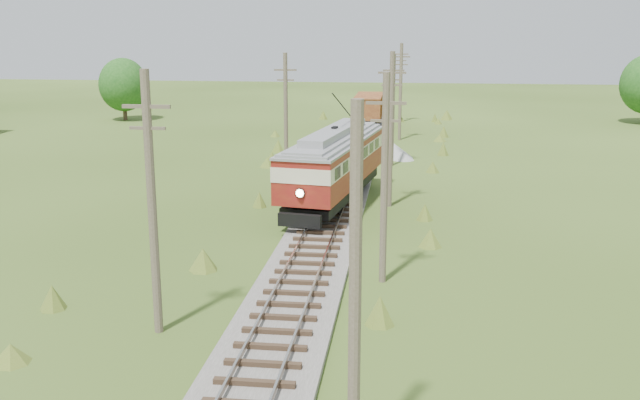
# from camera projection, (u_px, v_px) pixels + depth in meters

# --- Properties ---
(railbed_main) EXTENTS (3.60, 96.00, 0.57)m
(railbed_main) POSITION_uv_depth(u_px,v_px,m) (340.00, 190.00, 45.40)
(railbed_main) COLOR #605B54
(railbed_main) RESTS_ON ground
(streetcar) EXTENTS (5.16, 13.67, 6.18)m
(streetcar) POSITION_uv_depth(u_px,v_px,m) (334.00, 160.00, 41.29)
(streetcar) COLOR black
(streetcar) RESTS_ON ground
(gondola) EXTENTS (2.79, 8.58, 2.85)m
(gondola) POSITION_uv_depth(u_px,v_px,m) (369.00, 107.00, 75.28)
(gondola) COLOR black
(gondola) RESTS_ON ground
(gravel_pile) EXTENTS (3.30, 3.50, 1.20)m
(gravel_pile) POSITION_uv_depth(u_px,v_px,m) (395.00, 151.00, 57.68)
(gravel_pile) COLOR gray
(gravel_pile) RESTS_ON ground
(utility_pole_r_1) EXTENTS (0.30, 0.30, 8.80)m
(utility_pole_r_1) POSITION_uv_depth(u_px,v_px,m) (355.00, 295.00, 16.06)
(utility_pole_r_1) COLOR brown
(utility_pole_r_1) RESTS_ON ground
(utility_pole_r_2) EXTENTS (1.60, 0.30, 8.60)m
(utility_pole_r_2) POSITION_uv_depth(u_px,v_px,m) (384.00, 177.00, 28.57)
(utility_pole_r_2) COLOR brown
(utility_pole_r_2) RESTS_ON ground
(utility_pole_r_3) EXTENTS (1.60, 0.30, 9.00)m
(utility_pole_r_3) POSITION_uv_depth(u_px,v_px,m) (391.00, 128.00, 41.08)
(utility_pole_r_3) COLOR brown
(utility_pole_r_3) RESTS_ON ground
(utility_pole_r_4) EXTENTS (1.60, 0.30, 8.40)m
(utility_pole_r_4) POSITION_uv_depth(u_px,v_px,m) (393.00, 109.00, 53.71)
(utility_pole_r_4) COLOR brown
(utility_pole_r_4) RESTS_ON ground
(utility_pole_r_5) EXTENTS (1.60, 0.30, 8.90)m
(utility_pole_r_5) POSITION_uv_depth(u_px,v_px,m) (401.00, 91.00, 66.15)
(utility_pole_r_5) COLOR brown
(utility_pole_r_5) RESTS_ON ground
(utility_pole_r_6) EXTENTS (1.60, 0.30, 8.70)m
(utility_pole_r_6) POSITION_uv_depth(u_px,v_px,m) (400.00, 82.00, 78.74)
(utility_pole_r_6) COLOR brown
(utility_pole_r_6) RESTS_ON ground
(utility_pole_l_a) EXTENTS (1.60, 0.30, 9.00)m
(utility_pole_l_a) POSITION_uv_depth(u_px,v_px,m) (152.00, 202.00, 23.64)
(utility_pole_l_a) COLOR brown
(utility_pole_l_a) RESTS_ON ground
(utility_pole_l_b) EXTENTS (1.60, 0.30, 8.60)m
(utility_pole_l_b) POSITION_uv_depth(u_px,v_px,m) (286.00, 112.00, 50.73)
(utility_pole_l_b) COLOR brown
(utility_pole_l_b) RESTS_ON ground
(tree_mid_a) EXTENTS (5.46, 5.46, 7.03)m
(tree_mid_a) POSITION_uv_depth(u_px,v_px,m) (123.00, 85.00, 80.65)
(tree_mid_a) COLOR #38281C
(tree_mid_a) RESTS_ON ground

